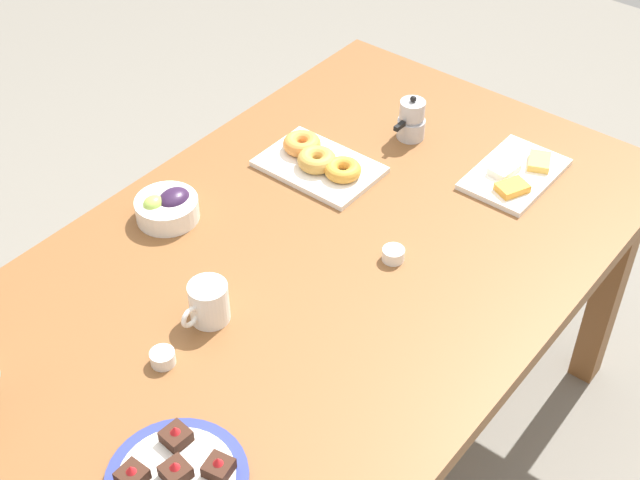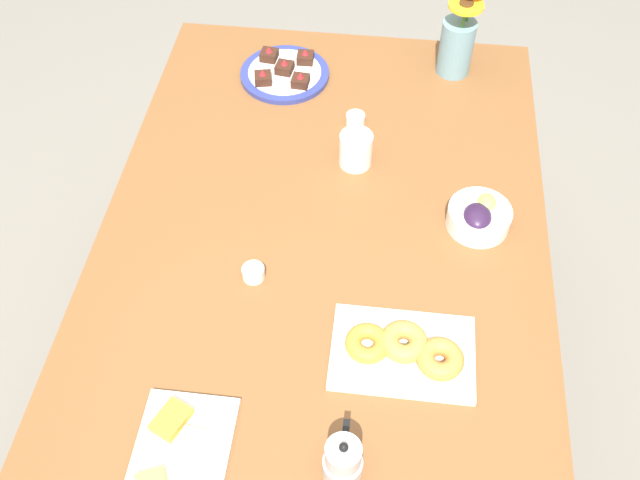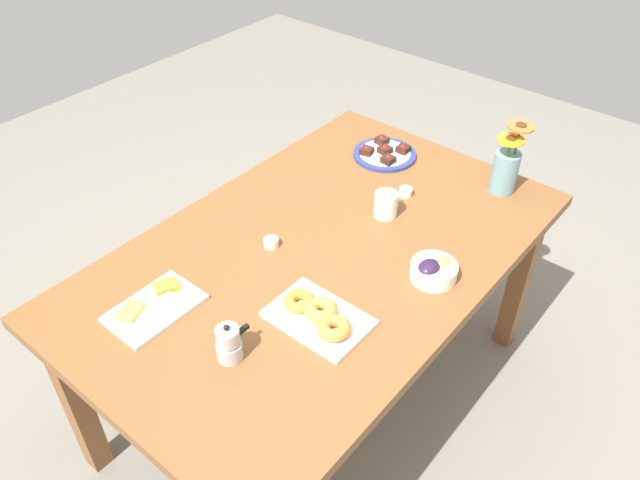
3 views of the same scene
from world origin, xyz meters
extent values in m
plane|color=slate|center=(0.00, 0.00, 0.00)|extent=(6.00, 6.00, 0.00)
cube|color=brown|center=(0.00, 0.00, 0.72)|extent=(1.60, 1.00, 0.04)
cube|color=brown|center=(-0.72, -0.42, 0.35)|extent=(0.07, 0.07, 0.70)
cube|color=brown|center=(-0.72, 0.42, 0.35)|extent=(0.07, 0.07, 0.70)
cylinder|color=white|center=(0.28, -0.05, 0.78)|extent=(0.08, 0.08, 0.09)
cylinder|color=brown|center=(0.28, -0.05, 0.82)|extent=(0.07, 0.07, 0.00)
torus|color=white|center=(0.33, -0.05, 0.78)|extent=(0.05, 0.01, 0.05)
cylinder|color=white|center=(0.12, -0.34, 0.77)|extent=(0.14, 0.14, 0.05)
ellipsoid|color=#2D1938|center=(0.10, -0.34, 0.79)|extent=(0.08, 0.06, 0.04)
ellipsoid|color=#9EC14C|center=(0.14, -0.36, 0.79)|extent=(0.05, 0.04, 0.04)
cube|color=white|center=(-0.50, 0.19, 0.75)|extent=(0.26, 0.17, 0.01)
cube|color=#EFB74C|center=(-0.56, 0.22, 0.76)|extent=(0.08, 0.07, 0.02)
cube|color=white|center=(-0.48, 0.17, 0.76)|extent=(0.08, 0.06, 0.02)
cube|color=orange|center=(-0.43, 0.22, 0.76)|extent=(0.08, 0.07, 0.02)
cube|color=white|center=(-0.24, -0.19, 0.75)|extent=(0.19, 0.28, 0.01)
torus|color=orange|center=(-0.26, -0.26, 0.77)|extent=(0.13, 0.13, 0.04)
torus|color=gold|center=(-0.23, -0.19, 0.77)|extent=(0.13, 0.13, 0.04)
torus|color=gold|center=(-0.24, -0.12, 0.77)|extent=(0.12, 0.12, 0.03)
cylinder|color=white|center=(0.42, -0.04, 0.75)|extent=(0.05, 0.05, 0.03)
cylinder|color=#C68923|center=(0.42, -0.04, 0.76)|extent=(0.04, 0.04, 0.01)
cylinder|color=white|center=(-0.08, 0.13, 0.75)|extent=(0.05, 0.05, 0.03)
cylinder|color=maroon|center=(-0.08, 0.13, 0.76)|extent=(0.04, 0.04, 0.01)
cylinder|color=navy|center=(0.59, 0.17, 0.75)|extent=(0.24, 0.24, 0.01)
cylinder|color=white|center=(0.59, 0.17, 0.75)|extent=(0.20, 0.20, 0.01)
cube|color=#381E14|center=(0.54, 0.22, 0.77)|extent=(0.05, 0.05, 0.02)
cone|color=red|center=(0.54, 0.22, 0.79)|extent=(0.02, 0.02, 0.01)
cube|color=#381E14|center=(0.54, 0.12, 0.77)|extent=(0.05, 0.05, 0.02)
cone|color=red|center=(0.54, 0.12, 0.79)|extent=(0.02, 0.02, 0.01)
cube|color=#381E14|center=(0.64, 0.12, 0.77)|extent=(0.05, 0.05, 0.02)
cone|color=red|center=(0.64, 0.12, 0.79)|extent=(0.02, 0.02, 0.01)
cube|color=#381E14|center=(0.59, 0.17, 0.77)|extent=(0.05, 0.05, 0.02)
cone|color=red|center=(0.59, 0.17, 0.79)|extent=(0.02, 0.02, 0.01)
cylinder|color=#B7B7BC|center=(-0.48, -0.10, 0.77)|extent=(0.07, 0.07, 0.05)
cylinder|color=#B7B7BC|center=(-0.48, -0.10, 0.79)|extent=(0.05, 0.05, 0.01)
cylinder|color=#B7B7BC|center=(-0.48, -0.10, 0.82)|extent=(0.06, 0.06, 0.04)
sphere|color=black|center=(-0.48, -0.10, 0.85)|extent=(0.02, 0.02, 0.02)
cube|color=black|center=(-0.43, -0.10, 0.80)|extent=(0.04, 0.01, 0.01)
camera|label=1|loc=(1.10, 0.88, 2.02)|focal=50.00mm
camera|label=2|loc=(-0.95, -0.11, 1.97)|focal=40.00mm
camera|label=3|loc=(-1.16, -0.96, 2.01)|focal=35.00mm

